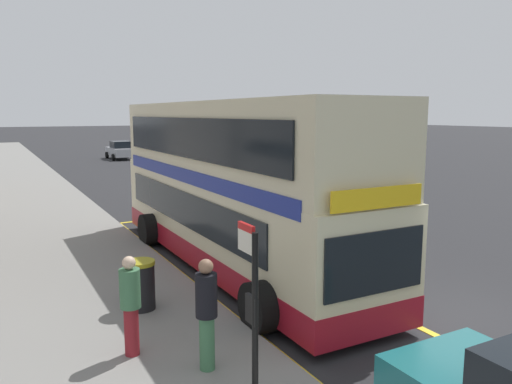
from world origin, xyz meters
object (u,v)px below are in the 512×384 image
at_px(parked_car_silver_kerbside, 120,150).
at_px(pedestrian_waiting_near_sign, 207,310).
at_px(litter_bin, 141,285).
at_px(pedestrian_further_back, 130,302).
at_px(bus_stop_sign, 252,297).
at_px(double_decker_bus, 231,191).
at_px(parked_car_grey_behind, 170,155).

xyz_separation_m(parked_car_silver_kerbside, pedestrian_waiting_near_sign, (-7.91, -38.81, 0.32)).
xyz_separation_m(parked_car_silver_kerbside, litter_bin, (-8.14, -35.90, -0.15)).
bearing_deg(parked_car_silver_kerbside, pedestrian_further_back, -105.52).
xyz_separation_m(bus_stop_sign, pedestrian_waiting_near_sign, (-0.24, 1.05, -0.51)).
bearing_deg(litter_bin, pedestrian_waiting_near_sign, -85.40).
relative_size(double_decker_bus, bus_stop_sign, 4.60).
height_order(bus_stop_sign, pedestrian_waiting_near_sign, bus_stop_sign).
bearing_deg(pedestrian_further_back, parked_car_grey_behind, 70.15).
bearing_deg(double_decker_bus, parked_car_silver_kerbside, 81.47).
relative_size(bus_stop_sign, litter_bin, 2.44).
xyz_separation_m(double_decker_bus, litter_bin, (-3.09, -2.20, -1.41)).
height_order(bus_stop_sign, litter_bin, bus_stop_sign).
bearing_deg(pedestrian_waiting_near_sign, bus_stop_sign, -76.87).
relative_size(bus_stop_sign, pedestrian_further_back, 1.47).
xyz_separation_m(parked_car_grey_behind, pedestrian_waiting_near_sign, (-10.10, -31.53, 0.32)).
distance_m(bus_stop_sign, parked_car_silver_kerbside, 40.59).
bearing_deg(bus_stop_sign, litter_bin, 96.89).
distance_m(parked_car_grey_behind, litter_bin, 30.43).
distance_m(parked_car_silver_kerbside, pedestrian_further_back, 38.79).
bearing_deg(litter_bin, bus_stop_sign, -83.11).
xyz_separation_m(bus_stop_sign, parked_car_silver_kerbside, (7.67, 39.85, -0.83)).
xyz_separation_m(parked_car_grey_behind, litter_bin, (-10.33, -28.62, -0.15)).
bearing_deg(litter_bin, double_decker_bus, 35.45).
xyz_separation_m(bus_stop_sign, pedestrian_further_back, (-1.16, 2.08, -0.57)).
distance_m(pedestrian_further_back, litter_bin, 2.04).
bearing_deg(parked_car_grey_behind, bus_stop_sign, -107.47).
bearing_deg(pedestrian_further_back, double_decker_bus, 47.24).
height_order(pedestrian_further_back, litter_bin, pedestrian_further_back).
bearing_deg(litter_bin, parked_car_silver_kerbside, 77.22).
distance_m(pedestrian_waiting_near_sign, pedestrian_further_back, 1.38).
height_order(pedestrian_waiting_near_sign, pedestrian_further_back, pedestrian_waiting_near_sign).
relative_size(parked_car_silver_kerbside, pedestrian_waiting_near_sign, 2.35).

